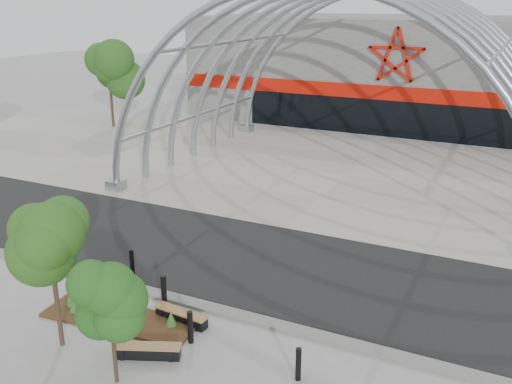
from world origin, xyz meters
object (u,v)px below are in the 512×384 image
(street_tree_0, at_px, (50,246))
(street_tree_1, at_px, (110,302))
(bench_0, at_px, (148,351))
(bollard_2, at_px, (164,292))
(bench_1, at_px, (181,317))

(street_tree_0, height_order, street_tree_1, street_tree_0)
(bench_0, relative_size, bollard_2, 1.68)
(street_tree_0, relative_size, bench_0, 2.31)
(bollard_2, bearing_deg, bench_0, -65.04)
(bench_0, height_order, bench_1, bench_0)
(street_tree_1, xyz_separation_m, bollard_2, (-1.04, 3.67, -1.77))
(bench_0, distance_m, bollard_2, 2.75)
(street_tree_0, distance_m, street_tree_1, 2.67)
(bench_1, distance_m, bollard_2, 1.18)
(street_tree_1, height_order, bench_1, street_tree_1)
(street_tree_1, xyz_separation_m, bench_0, (0.11, 1.21, -2.14))
(bench_1, bearing_deg, street_tree_0, -134.03)
(street_tree_1, height_order, bench_0, street_tree_1)
(street_tree_1, bearing_deg, bench_0, 84.81)
(street_tree_0, relative_size, bollard_2, 3.88)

